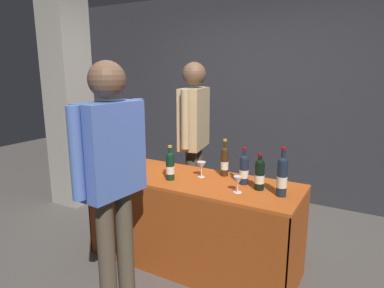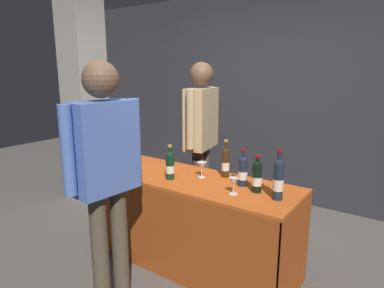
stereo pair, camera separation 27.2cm
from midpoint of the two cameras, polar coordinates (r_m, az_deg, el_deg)
name	(u,v)px [view 1 (the left image)]	position (r m, az deg, el deg)	size (l,w,h in m)	color
ground_plane	(192,262)	(3.21, -2.57, -19.46)	(12.00, 12.00, 0.00)	#514C47
back_partition	(266,97)	(4.54, 10.85, 7.92)	(6.65, 0.12, 2.69)	#2D2D33
concrete_pillar	(68,90)	(4.51, -21.99, 8.56)	(0.43, 0.43, 2.91)	gray
tasting_table	(192,206)	(2.95, -2.68, -10.55)	(1.83, 0.65, 0.79)	#B74C19
featured_wine_bottle	(225,161)	(2.90, 2.90, -2.89)	(0.07, 0.07, 0.33)	#38230F
display_bottle_0	(134,162)	(2.91, -12.43, -3.02)	(0.07, 0.07, 0.34)	black
display_bottle_1	(260,174)	(2.60, 8.49, -5.10)	(0.08, 0.08, 0.29)	black
display_bottle_2	(282,176)	(2.49, 12.09, -5.36)	(0.08, 0.08, 0.37)	#192333
display_bottle_3	(244,169)	(2.71, 5.99, -4.29)	(0.07, 0.07, 0.30)	#192333
display_bottle_4	(170,165)	(2.81, -6.51, -3.64)	(0.07, 0.07, 0.29)	black
wine_glass_near_vendor	(238,181)	(2.52, 4.74, -6.37)	(0.07, 0.07, 0.13)	silver
wine_glass_mid	(201,166)	(2.87, -1.11, -3.78)	(0.08, 0.08, 0.14)	silver
brochure_stand	(129,160)	(3.24, -12.98, -2.70)	(0.12, 0.01, 0.14)	silver
vendor_presenter	(194,129)	(3.53, -1.86, 2.55)	(0.30, 0.63, 1.77)	#4C4233
taster_foreground_right	(112,167)	(2.32, -16.80, -3.76)	(0.25, 0.61, 1.76)	#4C4233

